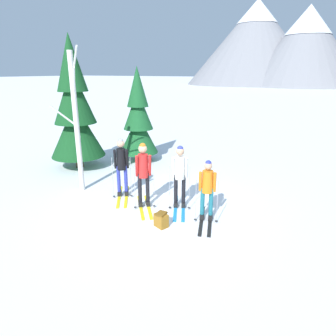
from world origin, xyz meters
name	(u,v)px	position (x,y,z in m)	size (l,w,h in m)	color
ground_plane	(160,205)	(0.00, 0.00, 0.00)	(400.00, 400.00, 0.00)	white
skier_in_black	(122,164)	(-1.38, 0.03, 1.04)	(1.21, 1.58, 1.83)	yellow
skier_in_red	(143,172)	(-0.37, -0.30, 1.05)	(1.24, 1.44, 1.87)	yellow
skier_in_white	(180,173)	(0.55, 0.15, 1.03)	(1.00, 1.65, 1.81)	#1E84D1
skier_in_orange	(207,187)	(1.50, -0.18, 0.90)	(0.83, 1.64, 1.62)	black
pine_tree_near	(138,119)	(-3.10, 3.49, 1.80)	(1.63, 1.63, 3.94)	#51381E
pine_tree_mid	(75,110)	(-4.70, 1.55, 2.32)	(2.10, 2.10, 5.07)	#51381E
birch_tree_tall	(76,122)	(-2.84, -0.25, 2.24)	(1.07, 0.64, 4.41)	silver
backpack_on_snow_front	(161,220)	(0.67, -1.11, 0.19)	(0.38, 0.34, 0.38)	#99661E
mountain_ridge_distant	(312,38)	(-3.15, 77.94, 11.29)	(74.29, 54.84, 23.59)	gray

